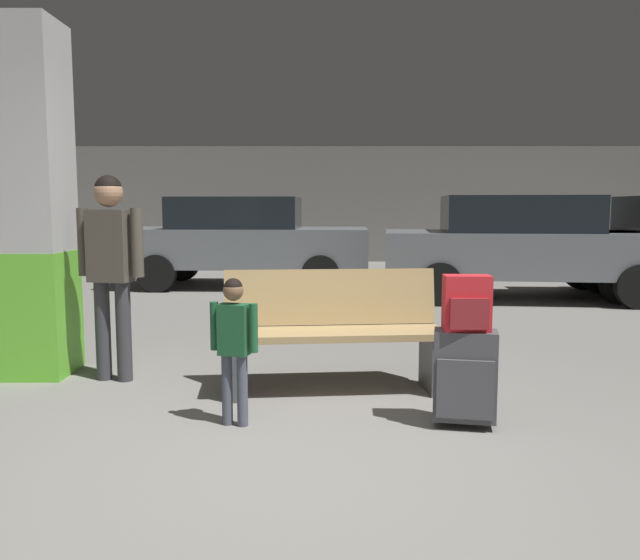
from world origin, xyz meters
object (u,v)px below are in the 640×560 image
(suitcase, at_px, (464,376))
(adult, at_px, (109,255))
(bench, at_px, (332,331))
(structural_pillar, at_px, (28,203))
(backpack_bright, at_px, (466,304))
(parked_car_near, at_px, (523,244))
(parked_car_far, at_px, (242,239))
(child, at_px, (233,336))

(suitcase, distance_m, adult, 2.81)
(bench, height_order, adult, adult)
(structural_pillar, xyz_separation_m, backpack_bright, (3.20, -1.29, -0.61))
(bench, xyz_separation_m, adult, (-1.71, 0.28, 0.54))
(structural_pillar, bearing_deg, parked_car_near, 39.16)
(structural_pillar, distance_m, parked_car_far, 5.95)
(suitcase, xyz_separation_m, child, (-1.42, 0.03, 0.25))
(bench, height_order, parked_car_far, parked_car_far)
(suitcase, bearing_deg, adult, 156.54)
(structural_pillar, bearing_deg, adult, -16.10)
(structural_pillar, bearing_deg, backpack_bright, -21.93)
(backpack_bright, height_order, adult, adult)
(parked_car_far, bearing_deg, backpack_bright, -72.88)
(parked_car_near, bearing_deg, structural_pillar, -140.84)
(suitcase, bearing_deg, backpack_bright, -29.17)
(parked_car_near, distance_m, parked_car_far, 4.55)
(structural_pillar, distance_m, child, 2.32)
(structural_pillar, xyz_separation_m, child, (1.78, -1.26, -0.82))
(suitcase, xyz_separation_m, backpack_bright, (0.00, -0.00, 0.45))
(structural_pillar, relative_size, suitcase, 4.62)
(structural_pillar, distance_m, parked_car_near, 6.85)
(child, height_order, parked_car_far, parked_car_far)
(backpack_bright, xyz_separation_m, child, (-1.42, 0.03, -0.20))
(child, xyz_separation_m, parked_car_near, (3.52, 5.57, 0.24))
(bench, xyz_separation_m, parked_car_far, (-1.39, 6.31, 0.36))
(parked_car_far, bearing_deg, structural_pillar, -99.79)
(suitcase, relative_size, parked_car_far, 0.15)
(backpack_bright, relative_size, parked_car_near, 0.08)
(suitcase, relative_size, backpack_bright, 1.78)
(bench, relative_size, parked_car_far, 0.39)
(parked_car_near, bearing_deg, parked_car_far, 160.41)
(structural_pillar, xyz_separation_m, bench, (2.40, -0.48, -0.94))
(structural_pillar, height_order, backpack_bright, structural_pillar)
(suitcase, height_order, backpack_bright, backpack_bright)
(structural_pillar, relative_size, parked_car_far, 0.67)
(suitcase, distance_m, parked_car_far, 7.47)
(parked_car_near, bearing_deg, bench, -121.13)
(suitcase, relative_size, adult, 0.38)
(child, distance_m, parked_car_near, 6.59)
(parked_car_far, bearing_deg, child, -83.81)
(child, bearing_deg, bench, 51.28)
(adult, height_order, parked_car_near, adult)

